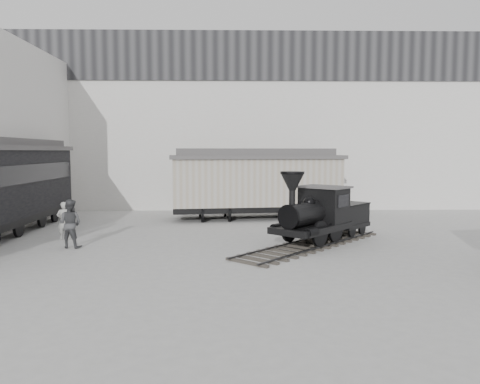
{
  "coord_description": "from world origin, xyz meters",
  "views": [
    {
      "loc": [
        -1.06,
        -15.31,
        3.69
      ],
      "look_at": [
        -0.69,
        4.04,
        2.0
      ],
      "focal_mm": 35.0,
      "sensor_mm": 36.0,
      "label": 1
    }
  ],
  "objects_px": {
    "boxcar": "(256,182)",
    "visitor_b": "(70,224)",
    "visitor_a": "(64,221)",
    "locomotive": "(320,217)"
  },
  "relations": [
    {
      "from": "visitor_a",
      "to": "boxcar",
      "type": "bearing_deg",
      "value": -159.71
    },
    {
      "from": "boxcar",
      "to": "visitor_b",
      "type": "xyz_separation_m",
      "value": [
        -7.54,
        -7.7,
        -1.08
      ]
    },
    {
      "from": "visitor_a",
      "to": "visitor_b",
      "type": "relative_size",
      "value": 0.86
    },
    {
      "from": "boxcar",
      "to": "visitor_a",
      "type": "height_order",
      "value": "boxcar"
    },
    {
      "from": "boxcar",
      "to": "visitor_b",
      "type": "relative_size",
      "value": 5.18
    },
    {
      "from": "visitor_a",
      "to": "visitor_b",
      "type": "height_order",
      "value": "visitor_b"
    },
    {
      "from": "locomotive",
      "to": "visitor_a",
      "type": "distance_m",
      "value": 10.56
    },
    {
      "from": "locomotive",
      "to": "visitor_b",
      "type": "height_order",
      "value": "locomotive"
    },
    {
      "from": "boxcar",
      "to": "visitor_b",
      "type": "height_order",
      "value": "boxcar"
    },
    {
      "from": "visitor_a",
      "to": "visitor_b",
      "type": "xyz_separation_m",
      "value": [
        0.81,
        -1.63,
        0.13
      ]
    }
  ]
}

